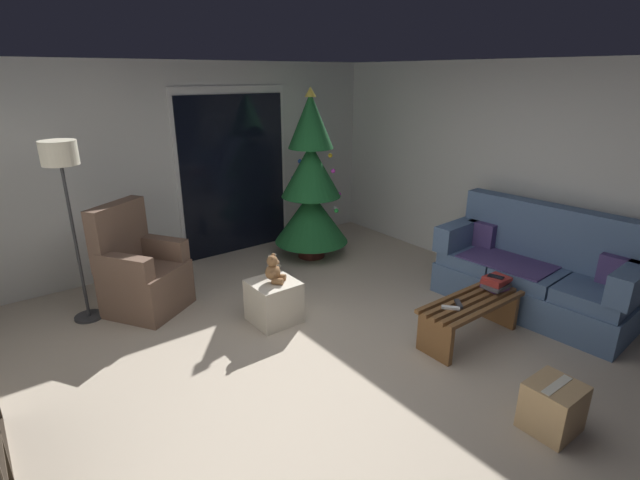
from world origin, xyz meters
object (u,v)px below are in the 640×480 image
at_px(coffee_table, 470,313).
at_px(armchair, 141,274).
at_px(cell_phone, 496,277).
at_px(ottoman, 274,301).
at_px(floor_lamp, 62,171).
at_px(book_stack, 496,283).
at_px(remote_graphite, 459,304).
at_px(christmas_tree, 311,186).
at_px(remote_white, 451,308).
at_px(teddy_bear_chestnut, 274,270).
at_px(teddy_bear_cream_by_tree, 273,267).
at_px(couch, 535,273).
at_px(cardboard_box_taped_mid_floor, 553,407).

distance_m(coffee_table, armchair, 3.29).
xyz_separation_m(cell_phone, armchair, (-2.57, 2.42, -0.13)).
height_order(coffee_table, ottoman, ottoman).
bearing_deg(floor_lamp, book_stack, -39.62).
height_order(remote_graphite, christmas_tree, christmas_tree).
bearing_deg(ottoman, remote_white, -54.82).
distance_m(remote_graphite, teddy_bear_chestnut, 1.75).
distance_m(coffee_table, remote_white, 0.32).
relative_size(coffee_table, teddy_bear_cream_by_tree, 3.86).
bearing_deg(teddy_bear_chestnut, teddy_bear_cream_by_tree, 59.03).
relative_size(couch, armchair, 1.76).
bearing_deg(armchair, christmas_tree, 3.76).
distance_m(christmas_tree, teddy_bear_chestnut, 1.84).
xyz_separation_m(couch, remote_white, (-1.33, 0.04, 0.01)).
xyz_separation_m(armchair, ottoman, (0.95, -1.04, -0.19)).
bearing_deg(christmas_tree, cell_phone, -83.67).
height_order(remote_graphite, armchair, armchair).
distance_m(book_stack, cell_phone, 0.07).
distance_m(remote_white, cardboard_box_taped_mid_floor, 1.14).
bearing_deg(coffee_table, cardboard_box_taped_mid_floor, -116.75).
bearing_deg(couch, ottoman, 148.46).
relative_size(remote_graphite, floor_lamp, 0.09).
xyz_separation_m(cell_phone, christmas_tree, (-0.29, 2.57, 0.44)).
distance_m(christmas_tree, cardboard_box_taped_mid_floor, 3.79).
relative_size(floor_lamp, teddy_bear_cream_by_tree, 6.25).
bearing_deg(cell_phone, couch, -18.69).
bearing_deg(christmas_tree, book_stack, -83.33).
bearing_deg(coffee_table, cell_phone, 2.02).
xyz_separation_m(remote_graphite, christmas_tree, (0.25, 2.56, 0.56)).
height_order(coffee_table, christmas_tree, christmas_tree).
relative_size(coffee_table, cell_phone, 7.64).
relative_size(remote_graphite, armchair, 0.14).
height_order(coffee_table, remote_graphite, remote_graphite).
distance_m(couch, floor_lamp, 4.71).
height_order(book_stack, christmas_tree, christmas_tree).
relative_size(remote_white, book_stack, 0.52).
xyz_separation_m(remote_white, teddy_bear_cream_by_tree, (-0.39, 2.32, -0.29)).
xyz_separation_m(book_stack, cell_phone, (-0.02, 0.00, 0.07)).
bearing_deg(remote_graphite, cardboard_box_taped_mid_floor, -68.90).
distance_m(book_stack, ottoman, 2.16).
distance_m(teddy_bear_chestnut, cardboard_box_taped_mid_floor, 2.58).
bearing_deg(floor_lamp, ottoman, -39.12).
bearing_deg(cardboard_box_taped_mid_floor, remote_white, 77.06).
distance_m(remote_white, christmas_tree, 2.65).
height_order(remote_graphite, floor_lamp, floor_lamp).
height_order(cell_phone, floor_lamp, floor_lamp).
relative_size(remote_white, cell_phone, 1.08).
xyz_separation_m(cell_phone, teddy_bear_chestnut, (-1.62, 1.37, 0.02)).
height_order(cell_phone, teddy_bear_cream_by_tree, cell_phone).
distance_m(remote_graphite, teddy_bear_cream_by_tree, 2.39).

